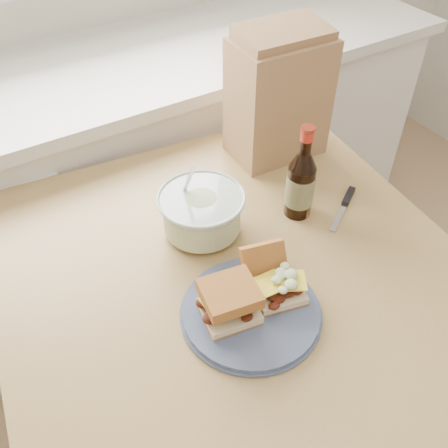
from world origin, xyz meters
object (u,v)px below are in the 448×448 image
dining_table (233,303)px  coleslaw_bowl (202,214)px  beer_bottle (301,183)px  paper_bag (278,99)px  plate (251,311)px

dining_table → coleslaw_bowl: 0.22m
dining_table → coleslaw_bowl: (0.00, 0.14, 0.17)m
dining_table → coleslaw_bowl: coleslaw_bowl is taller
dining_table → beer_bottle: (0.23, 0.07, 0.21)m
dining_table → beer_bottle: beer_bottle is taller
coleslaw_bowl → paper_bag: 0.40m
plate → paper_bag: bearing=49.5°
coleslaw_bowl → beer_bottle: bearing=-16.1°
beer_bottle → paper_bag: (0.11, 0.24, 0.07)m
dining_table → paper_bag: bearing=50.0°
dining_table → paper_bag: size_ratio=3.46×
dining_table → coleslaw_bowl: bearing=96.4°
dining_table → plate: bearing=-100.7°
plate → coleslaw_bowl: 0.27m
plate → beer_bottle: bearing=36.1°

